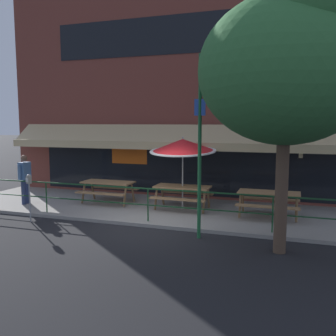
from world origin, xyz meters
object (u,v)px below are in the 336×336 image
at_px(picnic_table_left, 108,186).
at_px(patio_umbrella_centre, 183,146).
at_px(parking_meter_near, 29,184).
at_px(street_sign_pole, 200,146).
at_px(street_tree_curbside, 292,59).
at_px(picnic_table_centre, 182,191).
at_px(picnic_table_right, 269,197).
at_px(pedestrian_walking, 25,177).

distance_m(picnic_table_left, patio_umbrella_centre, 3.11).
bearing_deg(parking_meter_near, street_sign_pole, 0.93).
bearing_deg(parking_meter_near, street_tree_curbside, -3.49).
bearing_deg(picnic_table_centre, picnic_table_left, 178.65).
xyz_separation_m(parking_meter_near, street_sign_pole, (5.10, 0.08, 1.20)).
bearing_deg(patio_umbrella_centre, picnic_table_centre, -90.00).
bearing_deg(street_sign_pole, picnic_table_right, 56.50).
height_order(picnic_table_right, parking_meter_near, parking_meter_near).
relative_size(picnic_table_right, pedestrian_walking, 1.05).
bearing_deg(pedestrian_walking, street_tree_curbside, -13.37).
relative_size(picnic_table_left, patio_umbrella_centre, 0.75).
height_order(picnic_table_centre, picnic_table_right, same).
distance_m(picnic_table_centre, pedestrian_walking, 5.51).
relative_size(picnic_table_left, picnic_table_right, 1.00).
height_order(pedestrian_walking, parking_meter_near, pedestrian_walking).
distance_m(picnic_table_left, parking_meter_near, 2.95).
distance_m(street_sign_pole, street_tree_curbside, 2.88).
height_order(picnic_table_right, patio_umbrella_centre, patio_umbrella_centre).
relative_size(pedestrian_walking, street_tree_curbside, 0.27).
relative_size(picnic_table_left, street_sign_pole, 0.39).
height_order(picnic_table_centre, street_sign_pole, street_sign_pole).
relative_size(picnic_table_centre, street_tree_curbside, 0.29).
height_order(picnic_table_centre, parking_meter_near, parking_meter_near).
relative_size(pedestrian_walking, street_sign_pole, 0.37).
height_order(picnic_table_centre, street_tree_curbside, street_tree_curbside).
bearing_deg(pedestrian_walking, picnic_table_centre, 10.30).
distance_m(patio_umbrella_centre, pedestrian_walking, 5.61).
bearing_deg(street_sign_pole, parking_meter_near, -179.07).
distance_m(patio_umbrella_centre, street_sign_pole, 2.82).
bearing_deg(pedestrian_walking, picnic_table_left, 21.45).
height_order(pedestrian_walking, street_tree_curbside, street_tree_curbside).
bearing_deg(patio_umbrella_centre, picnic_table_left, 179.13).
bearing_deg(picnic_table_left, picnic_table_right, -2.55).
height_order(patio_umbrella_centre, street_tree_curbside, street_tree_curbside).
distance_m(patio_umbrella_centre, street_tree_curbside, 4.95).
bearing_deg(pedestrian_walking, picnic_table_right, 5.63).
distance_m(pedestrian_walking, street_sign_pole, 6.90).
bearing_deg(pedestrian_walking, street_sign_pole, -13.19).
distance_m(pedestrian_walking, street_tree_curbside, 9.49).
distance_m(picnic_table_right, street_sign_pole, 3.26).
distance_m(picnic_table_left, picnic_table_right, 5.49).
height_order(pedestrian_walking, street_sign_pole, street_sign_pole).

